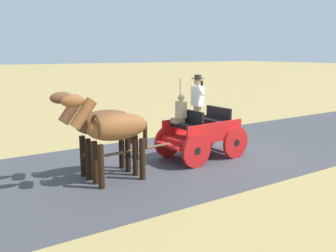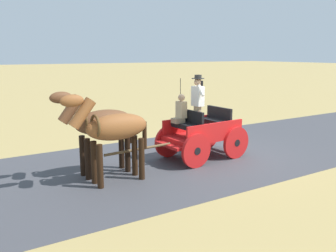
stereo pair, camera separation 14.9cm
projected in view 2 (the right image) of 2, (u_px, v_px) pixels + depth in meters
ground_plane at (215, 153)px, 11.12m from camera, size 200.00×200.00×0.00m
road_surface at (215, 153)px, 11.12m from camera, size 5.68×160.00×0.01m
horse_drawn_carriage at (200, 131)px, 10.47m from camera, size 1.57×4.52×2.50m
horse_near_side at (113, 129)px, 8.36m from camera, size 0.60×2.13×2.21m
horse_off_side at (100, 124)px, 8.93m from camera, size 0.61×2.13×2.21m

